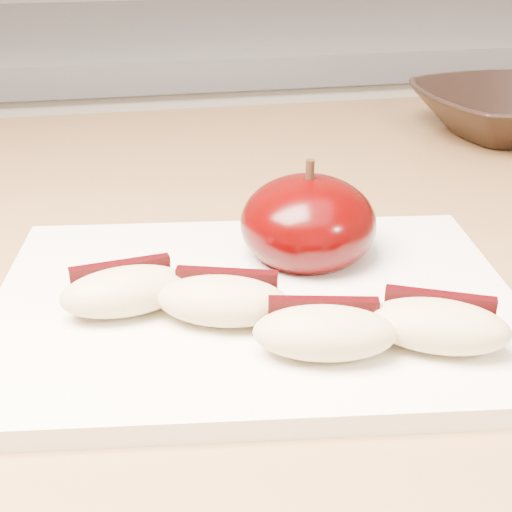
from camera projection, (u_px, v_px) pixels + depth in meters
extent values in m
cube|color=silver|center=(153.00, 296.00, 1.33)|extent=(2.40, 0.60, 0.90)
cube|color=slate|center=(134.00, 37.00, 1.12)|extent=(2.40, 0.62, 0.04)
cube|color=olive|center=(182.00, 247.00, 0.53)|extent=(1.64, 0.64, 0.04)
cube|color=white|center=(256.00, 305.00, 0.40)|extent=(0.31, 0.25, 0.01)
ellipsoid|color=#2E0000|center=(308.00, 223.00, 0.44)|extent=(0.09, 0.09, 0.06)
cylinder|color=black|center=(310.00, 170.00, 0.42)|extent=(0.01, 0.01, 0.01)
ellipsoid|color=tan|center=(126.00, 291.00, 0.38)|extent=(0.07, 0.04, 0.03)
cube|color=black|center=(121.00, 281.00, 0.39)|extent=(0.05, 0.01, 0.02)
ellipsoid|color=tan|center=(223.00, 301.00, 0.37)|extent=(0.08, 0.05, 0.03)
cube|color=black|center=(227.00, 289.00, 0.38)|extent=(0.05, 0.02, 0.02)
ellipsoid|color=tan|center=(325.00, 333.00, 0.34)|extent=(0.07, 0.05, 0.03)
cube|color=black|center=(323.00, 319.00, 0.35)|extent=(0.05, 0.02, 0.02)
ellipsoid|color=tan|center=(438.00, 326.00, 0.34)|extent=(0.08, 0.06, 0.03)
cube|color=black|center=(438.00, 313.00, 0.36)|extent=(0.05, 0.03, 0.02)
imported|color=black|center=(511.00, 112.00, 0.71)|extent=(0.20, 0.20, 0.05)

